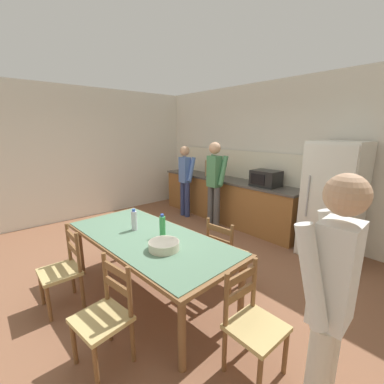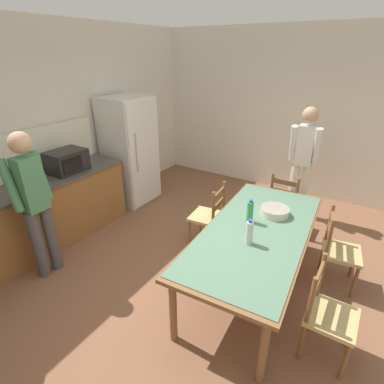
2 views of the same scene
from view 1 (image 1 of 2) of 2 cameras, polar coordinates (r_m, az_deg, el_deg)
name	(u,v)px [view 1 (image 1 of 2)]	position (r m, az deg, el deg)	size (l,w,h in m)	color
ground_plane	(169,269)	(3.91, -5.08, -16.71)	(8.32, 8.32, 0.00)	brown
wall_back	(277,157)	(5.39, 18.39, 7.34)	(6.52, 0.12, 2.90)	silver
wall_left	(84,154)	(6.36, -22.92, 7.80)	(0.12, 5.20, 2.90)	silver
kitchen_counter	(225,199)	(5.78, 7.43, -1.58)	(3.52, 0.66, 0.94)	brown
counter_splashback	(236,164)	(5.86, 9.72, 6.20)	(3.48, 0.03, 0.60)	#EFE8CB
refrigerator	(333,201)	(4.51, 28.77, -1.75)	(0.75, 0.73, 1.82)	silver
microwave	(266,178)	(5.03, 16.08, 2.94)	(0.50, 0.39, 0.30)	black
paper_bag	(211,168)	(5.93, 4.25, 5.26)	(0.24, 0.16, 0.36)	tan
dining_table	(148,242)	(3.11, -9.70, -10.82)	(2.35, 1.18, 0.76)	brown
bottle_near_centre	(134,220)	(3.26, -12.73, -6.15)	(0.07, 0.07, 0.27)	silver
bottle_off_centre	(162,226)	(3.02, -6.58, -7.53)	(0.07, 0.07, 0.27)	green
serving_bowl	(164,245)	(2.72, -6.25, -11.62)	(0.32, 0.32, 0.09)	beige
chair_side_near_left	(63,270)	(3.34, -26.74, -15.22)	(0.42, 0.40, 0.91)	brown
chair_side_near_right	(105,316)	(2.51, -18.73, -24.60)	(0.48, 0.46, 0.91)	brown
chair_head_end	(253,324)	(2.38, 13.30, -26.64)	(0.40, 0.42, 0.91)	brown
chair_side_far_right	(225,254)	(3.38, 7.39, -13.42)	(0.46, 0.44, 0.91)	brown
person_at_sink	(185,178)	(5.88, -1.52, 3.23)	(0.41, 0.28, 1.63)	navy
person_at_counter	(214,181)	(5.16, 5.02, 2.49)	(0.44, 0.30, 1.75)	#4C4C4C
person_by_table	(329,302)	(1.83, 28.21, -20.76)	(0.32, 0.46, 1.75)	silver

